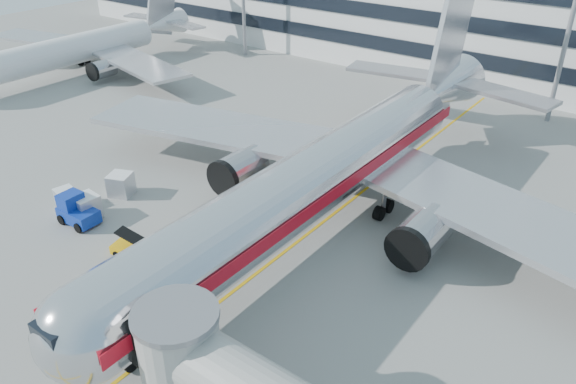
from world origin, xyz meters
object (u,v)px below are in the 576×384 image
Objects in this scene: cargo_container_right at (121,185)px; cargo_container_front at (86,207)px; baggage_tug at (76,211)px; belt_loader at (139,251)px; ramp_worker at (139,263)px; cargo_container_left at (66,197)px; main_jet at (335,166)px.

cargo_container_right reaches higher than cargo_container_front.
baggage_tug is at bearing -80.89° from cargo_container_right.
baggage_tug reaches higher than cargo_container_front.
belt_loader reaches higher than ramp_worker.
baggage_tug is 2.99m from cargo_container_left.
baggage_tug reaches higher than belt_loader.
main_jet reaches higher than cargo_container_left.
cargo_container_front is at bearing -1.10° from cargo_container_left.
cargo_container_left is 4.34m from cargo_container_right.
belt_loader is at bearing -120.96° from main_jet.
belt_loader is at bearing -8.49° from cargo_container_front.
cargo_container_front is at bearing -142.13° from main_jet.
baggage_tug is 0.90m from cargo_container_front.
cargo_container_front is (0.75, -3.87, -0.01)m from cargo_container_right.
cargo_container_right is 11.37m from ramp_worker.
cargo_container_front is 9.11m from ramp_worker.
belt_loader is 2.55× the size of cargo_container_left.
cargo_container_front is (-14.97, -11.64, -3.30)m from main_jet.
belt_loader is 1.93m from ramp_worker.
cargo_container_right is at bearing 61.60° from cargo_container_left.
ramp_worker is at bearing -37.86° from belt_loader.
main_jet reaches higher than cargo_container_right.
belt_loader is 10.20m from cargo_container_left.
main_jet is 15.30m from belt_loader.
cargo_container_left is (-2.83, 0.95, -0.26)m from baggage_tug.
cargo_container_front reaches higher than ramp_worker.
belt_loader reaches higher than cargo_container_left.
cargo_container_right is at bearing 126.85° from ramp_worker.
cargo_container_left is at bearing -146.91° from main_jet.
ramp_worker is (-6.14, -13.90, -3.33)m from main_jet.
ramp_worker is at bearing -113.82° from main_jet.
main_jet is at bearing 26.31° from cargo_container_right.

